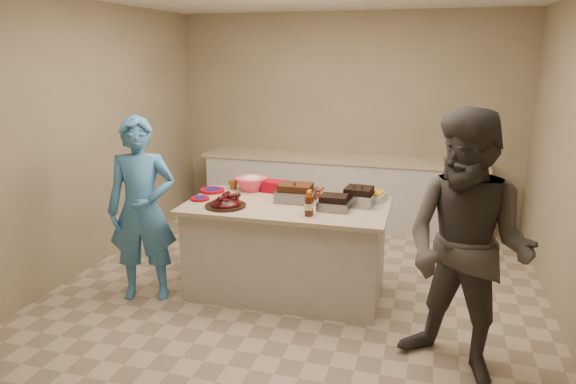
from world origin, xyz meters
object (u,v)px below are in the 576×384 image
(bbq_bottle_a, at_px, (309,214))
(plastic_cup, at_px, (233,189))
(roasting_pan, at_px, (358,204))
(mustard_bottle, at_px, (276,201))
(island, at_px, (287,291))
(coleslaw_bowl, at_px, (251,190))
(rib_platter, at_px, (226,207))
(guest_gray, at_px, (455,370))
(bbq_bottle_b, at_px, (309,216))
(guest_blue, at_px, (149,295))

(bbq_bottle_a, distance_m, plastic_cup, 1.12)
(roasting_pan, height_order, mustard_bottle, same)
(plastic_cup, bearing_deg, roasting_pan, -8.80)
(island, bearing_deg, coleslaw_bowl, 140.63)
(plastic_cup, bearing_deg, mustard_bottle, -28.14)
(rib_platter, bearing_deg, guest_gray, -17.80)
(bbq_bottle_b, bearing_deg, guest_blue, -174.06)
(bbq_bottle_a, height_order, guest_blue, bbq_bottle_a)
(island, height_order, roasting_pan, roasting_pan)
(guest_blue, bearing_deg, roasting_pan, -0.90)
(bbq_bottle_a, bearing_deg, mustard_bottle, 141.37)
(island, bearing_deg, mustard_bottle, 146.39)
(coleslaw_bowl, bearing_deg, island, -38.20)
(guest_gray, bearing_deg, roasting_pan, 158.15)
(coleslaw_bowl, xyz_separation_m, plastic_cup, (-0.19, -0.00, 0.00))
(bbq_bottle_b, xyz_separation_m, plastic_cup, (-0.94, 0.65, 0.00))
(roasting_pan, xyz_separation_m, bbq_bottle_a, (-0.36, -0.40, 0.00))
(bbq_bottle_b, relative_size, mustard_bottle, 1.91)
(roasting_pan, bearing_deg, bbq_bottle_a, -126.54)
(island, distance_m, coleslaw_bowl, 1.05)
(island, xyz_separation_m, coleslaw_bowl, (-0.47, 0.37, 0.87))
(guest_blue, bearing_deg, plastic_cup, 36.73)
(rib_platter, bearing_deg, roasting_pan, 19.36)
(island, relative_size, mustard_bottle, 16.71)
(mustard_bottle, bearing_deg, guest_gray, -30.20)
(mustard_bottle, distance_m, guest_gray, 2.07)
(coleslaw_bowl, xyz_separation_m, guest_gray, (1.98, -1.24, -0.87))
(rib_platter, relative_size, bbq_bottle_a, 1.73)
(rib_platter, height_order, roasting_pan, rib_platter)
(bbq_bottle_a, xyz_separation_m, plastic_cup, (-0.94, 0.61, 0.00))
(roasting_pan, bearing_deg, guest_gray, -44.84)
(coleslaw_bowl, xyz_separation_m, bbq_bottle_b, (0.75, -0.65, 0.00))
(roasting_pan, distance_m, guest_gray, 1.61)
(island, bearing_deg, bbq_bottle_a, -42.22)
(island, bearing_deg, plastic_cup, 149.90)
(rib_platter, bearing_deg, coleslaw_bowl, 87.72)
(bbq_bottle_a, xyz_separation_m, guest_gray, (1.24, -0.64, -0.87))
(roasting_pan, height_order, coleslaw_bowl, coleslaw_bowl)
(bbq_bottle_b, distance_m, mustard_bottle, 0.53)
(island, distance_m, mustard_bottle, 0.88)
(bbq_bottle_b, bearing_deg, rib_platter, 176.09)
(mustard_bottle, relative_size, guest_gray, 0.06)
(roasting_pan, bearing_deg, coleslaw_bowl, 174.43)
(island, xyz_separation_m, guest_gray, (1.51, -0.87, 0.00))
(island, relative_size, bbq_bottle_b, 8.74)
(island, xyz_separation_m, bbq_bottle_a, (0.27, -0.24, 0.87))
(rib_platter, xyz_separation_m, plastic_cup, (-0.17, 0.60, 0.00))
(rib_platter, distance_m, coleslaw_bowl, 0.60)
(coleslaw_bowl, bearing_deg, bbq_bottle_a, -39.27)
(bbq_bottle_a, bearing_deg, guest_blue, -172.36)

